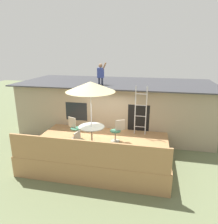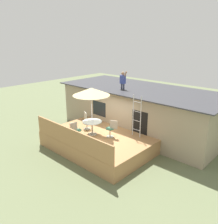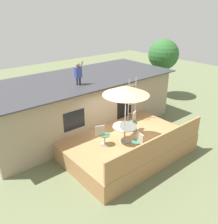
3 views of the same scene
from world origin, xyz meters
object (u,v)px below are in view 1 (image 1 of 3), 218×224
patio_table (92,130)px  step_ladder (141,111)px  person_figure (101,72)px  patio_chair_near (79,143)px  patio_chair_left (74,128)px  patio_umbrella (90,87)px  patio_chair_right (117,131)px

patio_table → step_ladder: step_ladder is taller
patio_table → step_ladder: bearing=38.2°
person_figure → patio_chair_near: 4.40m
patio_table → person_figure: person_figure is taller
step_ladder → patio_chair_left: step_ladder is taller
patio_chair_near → patio_chair_left: bearing=38.2°
step_ladder → person_figure: (-2.17, 1.46, 1.47)m
patio_umbrella → step_ladder: 2.64m
patio_chair_right → patio_chair_near: bearing=25.8°
person_figure → patio_chair_right: (1.30, -2.45, -2.12)m
patio_umbrella → patio_chair_near: size_ratio=2.76×
patio_chair_left → patio_chair_right: (1.84, 0.08, 0.00)m
patio_table → patio_chair_left: size_ratio=1.13×
step_ladder → patio_chair_left: bearing=-158.7°
patio_chair_right → patio_umbrella: bearing=0.0°
patio_table → patio_chair_near: (-0.18, -0.96, -0.13)m
patio_table → patio_chair_left: bearing=156.7°
patio_umbrella → patio_chair_left: bearing=156.7°
patio_umbrella → person_figure: size_ratio=2.29×
patio_umbrella → patio_chair_right: size_ratio=2.76×
step_ladder → patio_chair_near: (-2.01, -2.40, -0.64)m
patio_table → patio_chair_near: 0.98m
patio_chair_right → patio_chair_near: 1.81m
step_ladder → person_figure: 3.00m
step_ladder → patio_chair_left: size_ratio=2.39×
patio_chair_left → patio_chair_right: 1.84m
patio_chair_left → patio_chair_near: 1.51m
patio_chair_left → patio_chair_right: bearing=25.7°
step_ladder → patio_umbrella: bearing=-141.8°
person_figure → patio_table: bearing=-83.3°
step_ladder → patio_table: bearing=-141.8°
step_ladder → patio_chair_right: (-0.87, -0.98, -0.64)m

